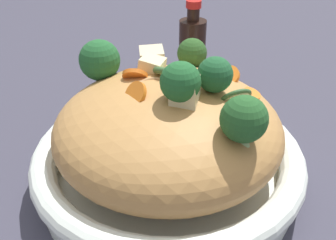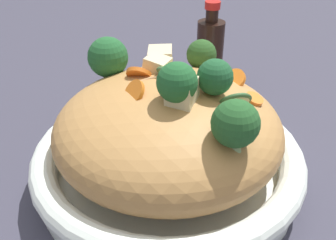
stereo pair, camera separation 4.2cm
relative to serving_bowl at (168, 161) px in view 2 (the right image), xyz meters
name	(u,v)px [view 2 (the right image)]	position (x,y,z in m)	size (l,w,h in m)	color
ground_plane	(168,178)	(0.00, 0.00, -0.03)	(3.00, 3.00, 0.00)	#383745
serving_bowl	(168,161)	(0.00, 0.00, 0.00)	(0.32, 0.32, 0.05)	white
noodle_heap	(168,128)	(0.00, 0.00, 0.05)	(0.26, 0.26, 0.11)	#B58046
broccoli_florets	(170,76)	(-0.01, 0.01, 0.10)	(0.27, 0.17, 0.08)	#A5B877
carrot_coins	(171,84)	(-0.01, 0.02, 0.09)	(0.20, 0.15, 0.04)	orange
zucchini_slices	(193,82)	(0.01, 0.03, 0.10)	(0.12, 0.06, 0.04)	#C7E298
chicken_chunks	(166,72)	(-0.03, 0.03, 0.10)	(0.14, 0.11, 0.04)	beige
soy_sauce_bottle	(210,53)	(-0.13, 0.22, 0.04)	(0.05, 0.05, 0.15)	black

